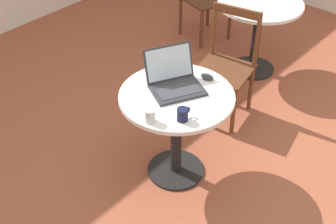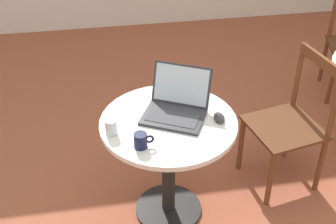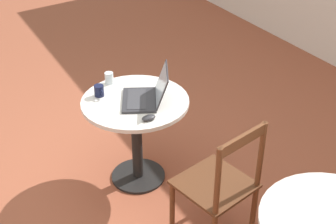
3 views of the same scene
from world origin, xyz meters
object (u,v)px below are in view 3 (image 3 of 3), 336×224
laptop (147,95)px  mug (99,91)px  cafe_table_near (136,119)px  mouse (149,118)px  chair_near_right (220,186)px  drinking_glass (109,78)px

laptop → mug: bearing=-131.1°
cafe_table_near → mouse: bearing=-7.3°
chair_near_right → mouse: size_ratio=9.26×
laptop → mouse: laptop is taller
cafe_table_near → mouse: mouse is taller
chair_near_right → laptop: bearing=-171.8°
mug → drinking_glass: size_ratio=1.21×
chair_near_right → laptop: (-0.78, -0.11, 0.31)m
cafe_table_near → mug: mug is taller
cafe_table_near → mug: bearing=-131.6°
cafe_table_near → chair_near_right: chair_near_right is taller
laptop → chair_near_right: bearing=8.2°
cafe_table_near → mouse: (0.28, -0.04, 0.18)m
mouse → mug: 0.49m
cafe_table_near → drinking_glass: 0.39m
chair_near_right → mouse: 0.65m
mug → mouse: bearing=19.6°
chair_near_right → cafe_table_near: bearing=-168.0°
laptop → drinking_glass: laptop is taller
laptop → mug: size_ratio=4.22×
mouse → chair_near_right: bearing=21.2°
cafe_table_near → mug: size_ratio=7.30×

